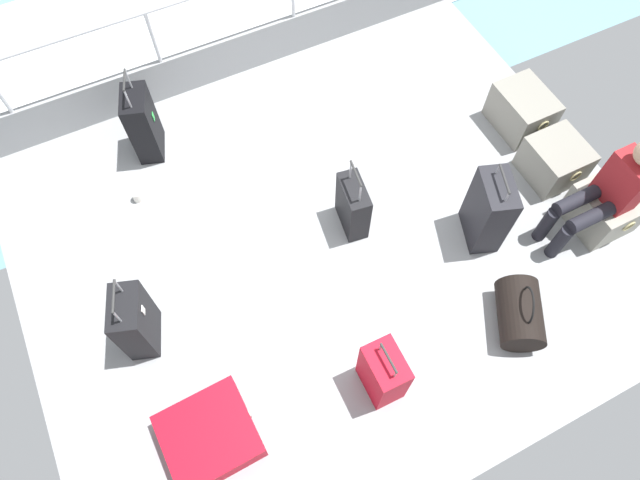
% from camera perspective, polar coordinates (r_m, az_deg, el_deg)
% --- Properties ---
extents(ground_plane, '(4.40, 5.20, 0.06)m').
position_cam_1_polar(ground_plane, '(4.90, 1.01, 0.26)').
color(ground_plane, '#939699').
extents(gunwale_port, '(0.06, 5.20, 0.45)m').
position_cam_1_polar(gunwale_port, '(5.96, -8.96, 18.13)').
color(gunwale_port, '#939699').
rests_on(gunwale_port, ground_plane).
extents(railing_port, '(0.04, 4.20, 1.02)m').
position_cam_1_polar(railing_port, '(5.59, -9.80, 22.23)').
color(railing_port, silver).
rests_on(railing_port, ground_plane).
extents(sea_wake, '(12.00, 12.00, 0.01)m').
position_cam_1_polar(sea_wake, '(7.38, -12.79, 21.56)').
color(sea_wake, '#6B99A8').
rests_on(sea_wake, ground_plane).
extents(cargo_crate_0, '(0.59, 0.42, 0.40)m').
position_cam_1_polar(cargo_crate_0, '(5.75, 19.93, 12.35)').
color(cargo_crate_0, gray).
rests_on(cargo_crate_0, ground_plane).
extents(cargo_crate_1, '(0.52, 0.46, 0.38)m').
position_cam_1_polar(cargo_crate_1, '(5.50, 22.85, 7.52)').
color(cargo_crate_1, gray).
rests_on(cargo_crate_1, ground_plane).
extents(cargo_crate_2, '(0.52, 0.49, 0.40)m').
position_cam_1_polar(cargo_crate_2, '(5.37, 27.07, 2.93)').
color(cargo_crate_2, gray).
rests_on(cargo_crate_2, ground_plane).
extents(passenger_seated, '(0.34, 0.66, 1.10)m').
position_cam_1_polar(passenger_seated, '(4.96, 27.34, 4.41)').
color(passenger_seated, maroon).
rests_on(passenger_seated, ground_plane).
extents(suitcase_0, '(0.61, 0.65, 0.22)m').
position_cam_1_polar(suitcase_0, '(4.29, -11.23, -19.08)').
color(suitcase_0, '#B70C1E').
rests_on(suitcase_0, ground_plane).
extents(suitcase_1, '(0.35, 0.25, 0.67)m').
position_cam_1_polar(suitcase_1, '(4.15, 6.47, -13.37)').
color(suitcase_1, '#B70C1E').
rests_on(suitcase_1, ground_plane).
extents(suitcase_2, '(0.43, 0.33, 0.83)m').
position_cam_1_polar(suitcase_2, '(4.42, -18.37, -7.94)').
color(suitcase_2, black).
rests_on(suitcase_2, ground_plane).
extents(suitcase_3, '(0.48, 0.37, 0.83)m').
position_cam_1_polar(suitcase_3, '(4.78, 16.83, 2.88)').
color(suitcase_3, black).
rests_on(suitcase_3, ground_plane).
extents(suitcase_4, '(0.42, 0.33, 0.91)m').
position_cam_1_polar(suitcase_4, '(5.37, -17.64, 11.23)').
color(suitcase_4, black).
rests_on(suitcase_4, ground_plane).
extents(suitcase_5, '(0.41, 0.24, 0.75)m').
position_cam_1_polar(suitcase_5, '(4.72, 3.38, 3.49)').
color(suitcase_5, black).
rests_on(suitcase_5, ground_plane).
extents(duffel_bag, '(0.62, 0.55, 0.49)m').
position_cam_1_polar(duffel_bag, '(4.65, 19.76, -7.09)').
color(duffel_bag, black).
rests_on(duffel_bag, ground_plane).
extents(paper_cup, '(0.08, 0.08, 0.10)m').
position_cam_1_polar(paper_cup, '(5.29, -18.21, 4.27)').
color(paper_cup, white).
rests_on(paper_cup, ground_plane).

